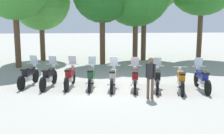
{
  "coord_description": "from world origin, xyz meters",
  "views": [
    {
      "loc": [
        -0.98,
        -12.55,
        3.28
      ],
      "look_at": [
        0.0,
        0.5,
        0.9
      ],
      "focal_mm": 46.23,
      "sensor_mm": 36.0,
      "label": 1
    }
  ],
  "objects": [
    {
      "name": "motorcycle_1",
      "position": [
        -2.9,
        0.52,
        0.52
      ],
      "size": [
        0.74,
        2.17,
        1.37
      ],
      "rotation": [
        0.0,
        0.0,
        1.37
      ],
      "color": "black",
      "rests_on": "ground_plane"
    },
    {
      "name": "motorcycle_6",
      "position": [
        1.94,
        -0.31,
        0.52
      ],
      "size": [
        0.76,
        2.16,
        1.37
      ],
      "rotation": [
        0.0,
        0.0,
        1.36
      ],
      "color": "black",
      "rests_on": "ground_plane"
    },
    {
      "name": "ground_plane",
      "position": [
        0.0,
        0.0,
        0.0
      ],
      "size": [
        80.0,
        80.0,
        0.0
      ],
      "primitive_type": "plane",
      "color": "#9E9B93"
    },
    {
      "name": "motorcycle_2",
      "position": [
        -1.93,
        0.47,
        0.52
      ],
      "size": [
        0.67,
        2.18,
        1.37
      ],
      "rotation": [
        0.0,
        0.0,
        1.44
      ],
      "color": "black",
      "rests_on": "ground_plane"
    },
    {
      "name": "motorcycle_7",
      "position": [
        2.91,
        -0.65,
        0.5
      ],
      "size": [
        0.77,
        2.16,
        0.99
      ],
      "rotation": [
        0.0,
        0.0,
        1.35
      ],
      "color": "black",
      "rests_on": "ground_plane"
    },
    {
      "name": "motorcycle_3",
      "position": [
        -0.97,
        0.29,
        0.52
      ],
      "size": [
        0.62,
        2.19,
        1.37
      ],
      "rotation": [
        0.0,
        0.0,
        1.48
      ],
      "color": "black",
      "rests_on": "ground_plane"
    },
    {
      "name": "tree_1",
      "position": [
        -4.43,
        8.51,
        4.24
      ],
      "size": [
        4.15,
        4.15,
        6.33
      ],
      "color": "brown",
      "rests_on": "ground_plane"
    },
    {
      "name": "person_0",
      "position": [
        1.34,
        -1.68,
        0.97
      ],
      "size": [
        0.39,
        0.3,
        1.66
      ],
      "rotation": [
        0.0,
        0.0,
        1.07
      ],
      "color": "brown",
      "rests_on": "ground_plane"
    },
    {
      "name": "motorcycle_4",
      "position": [
        0.0,
        0.0,
        0.52
      ],
      "size": [
        0.68,
        2.18,
        1.37
      ],
      "rotation": [
        0.0,
        0.0,
        1.43
      ],
      "color": "black",
      "rests_on": "ground_plane"
    },
    {
      "name": "motorcycle_5",
      "position": [
        0.97,
        -0.16,
        0.52
      ],
      "size": [
        0.68,
        2.18,
        1.37
      ],
      "rotation": [
        0.0,
        0.0,
        1.43
      ],
      "color": "black",
      "rests_on": "ground_plane"
    },
    {
      "name": "motorcycle_8",
      "position": [
        3.87,
        -0.56,
        0.52
      ],
      "size": [
        0.62,
        2.19,
        1.37
      ],
      "rotation": [
        0.0,
        0.0,
        1.5
      ],
      "color": "black",
      "rests_on": "ground_plane"
    },
    {
      "name": "motorcycle_0",
      "position": [
        -3.87,
        0.84,
        0.52
      ],
      "size": [
        0.77,
        2.16,
        1.37
      ],
      "rotation": [
        0.0,
        0.0,
        1.35
      ],
      "color": "black",
      "rests_on": "ground_plane"
    }
  ]
}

